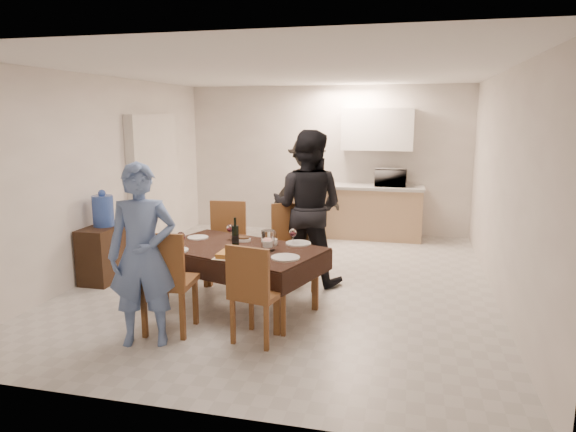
# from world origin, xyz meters

# --- Properties ---
(floor) EXTENTS (5.00, 6.00, 0.02)m
(floor) POSITION_xyz_m (0.00, 0.00, 0.00)
(floor) COLOR beige
(floor) RESTS_ON ground
(ceiling) EXTENTS (5.00, 6.00, 0.02)m
(ceiling) POSITION_xyz_m (0.00, 0.00, 2.60)
(ceiling) COLOR white
(ceiling) RESTS_ON wall_back
(wall_back) EXTENTS (5.00, 0.02, 2.60)m
(wall_back) POSITION_xyz_m (0.00, 3.00, 1.30)
(wall_back) COLOR silver
(wall_back) RESTS_ON floor
(wall_front) EXTENTS (5.00, 0.02, 2.60)m
(wall_front) POSITION_xyz_m (0.00, -3.00, 1.30)
(wall_front) COLOR silver
(wall_front) RESTS_ON floor
(wall_left) EXTENTS (0.02, 6.00, 2.60)m
(wall_left) POSITION_xyz_m (-2.50, 0.00, 1.30)
(wall_left) COLOR silver
(wall_left) RESTS_ON floor
(wall_right) EXTENTS (0.02, 6.00, 2.60)m
(wall_right) POSITION_xyz_m (2.50, 0.00, 1.30)
(wall_right) COLOR silver
(wall_right) RESTS_ON floor
(stub_partition) EXTENTS (0.15, 1.40, 2.10)m
(stub_partition) POSITION_xyz_m (-2.42, 1.20, 1.05)
(stub_partition) COLOR silver
(stub_partition) RESTS_ON floor
(kitchen_base_cabinet) EXTENTS (2.20, 0.60, 0.86)m
(kitchen_base_cabinet) POSITION_xyz_m (0.60, 2.68, 0.43)
(kitchen_base_cabinet) COLOR tan
(kitchen_base_cabinet) RESTS_ON floor
(kitchen_worktop) EXTENTS (2.24, 0.64, 0.05)m
(kitchen_worktop) POSITION_xyz_m (0.60, 2.68, 0.89)
(kitchen_worktop) COLOR #A3A29E
(kitchen_worktop) RESTS_ON kitchen_base_cabinet
(upper_cabinet) EXTENTS (1.20, 0.34, 0.70)m
(upper_cabinet) POSITION_xyz_m (0.90, 2.82, 1.85)
(upper_cabinet) COLOR white
(upper_cabinet) RESTS_ON wall_back
(dining_table) EXTENTS (1.98, 1.51, 0.68)m
(dining_table) POSITION_xyz_m (-0.30, -0.98, 0.65)
(dining_table) COLOR black
(dining_table) RESTS_ON floor
(chair_near_left) EXTENTS (0.51, 0.51, 0.56)m
(chair_near_left) POSITION_xyz_m (-0.75, -1.83, 0.63)
(chair_near_left) COLOR brown
(chair_near_left) RESTS_ON floor
(chair_near_right) EXTENTS (0.51, 0.52, 0.51)m
(chair_near_right) POSITION_xyz_m (0.15, -1.82, 0.58)
(chair_near_right) COLOR brown
(chair_near_right) RESTS_ON floor
(chair_far_left) EXTENTS (0.50, 0.50, 0.55)m
(chair_far_left) POSITION_xyz_m (-0.75, -0.33, 0.62)
(chair_far_left) COLOR brown
(chair_far_left) RESTS_ON floor
(chair_far_right) EXTENTS (0.63, 0.65, 0.56)m
(chair_far_right) POSITION_xyz_m (0.15, -0.33, 0.63)
(chair_far_right) COLOR brown
(chair_far_right) RESTS_ON floor
(console) EXTENTS (0.38, 0.76, 0.71)m
(console) POSITION_xyz_m (-2.28, -0.44, 0.35)
(console) COLOR black
(console) RESTS_ON floor
(water_jug) EXTENTS (0.26, 0.26, 0.39)m
(water_jug) POSITION_xyz_m (-2.28, -0.44, 0.90)
(water_jug) COLOR #395EBE
(water_jug) RESTS_ON console
(wine_bottle) EXTENTS (0.08, 0.08, 0.32)m
(wine_bottle) POSITION_xyz_m (-0.35, -0.93, 0.84)
(wine_bottle) COLOR black
(wine_bottle) RESTS_ON dining_table
(water_pitcher) EXTENTS (0.14, 0.14, 0.22)m
(water_pitcher) POSITION_xyz_m (0.05, -1.03, 0.79)
(water_pitcher) COLOR white
(water_pitcher) RESTS_ON dining_table
(savoury_tart) EXTENTS (0.40, 0.30, 0.05)m
(savoury_tart) POSITION_xyz_m (-0.20, -1.36, 0.71)
(savoury_tart) COLOR #C18938
(savoury_tart) RESTS_ON dining_table
(salad_bowl) EXTENTS (0.17, 0.17, 0.07)m
(salad_bowl) POSITION_xyz_m (0.00, -0.80, 0.72)
(salad_bowl) COLOR white
(salad_bowl) RESTS_ON dining_table
(mushroom_dish) EXTENTS (0.18, 0.18, 0.03)m
(mushroom_dish) POSITION_xyz_m (-0.35, -0.70, 0.70)
(mushroom_dish) COLOR white
(mushroom_dish) RESTS_ON dining_table
(wine_glass_a) EXTENTS (0.09, 0.09, 0.20)m
(wine_glass_a) POSITION_xyz_m (-0.85, -1.23, 0.78)
(wine_glass_a) COLOR white
(wine_glass_a) RESTS_ON dining_table
(wine_glass_b) EXTENTS (0.08, 0.08, 0.19)m
(wine_glass_b) POSITION_xyz_m (0.25, -0.73, 0.78)
(wine_glass_b) COLOR white
(wine_glass_b) RESTS_ON dining_table
(wine_glass_c) EXTENTS (0.08, 0.08, 0.19)m
(wine_glass_c) POSITION_xyz_m (-0.50, -0.68, 0.78)
(wine_glass_c) COLOR white
(wine_glass_c) RESTS_ON dining_table
(plate_near_left) EXTENTS (0.28, 0.28, 0.02)m
(plate_near_left) POSITION_xyz_m (-0.90, -1.28, 0.69)
(plate_near_left) COLOR white
(plate_near_left) RESTS_ON dining_table
(plate_near_right) EXTENTS (0.29, 0.29, 0.02)m
(plate_near_right) POSITION_xyz_m (0.30, -1.28, 0.69)
(plate_near_right) COLOR white
(plate_near_right) RESTS_ON dining_table
(plate_far_left) EXTENTS (0.24, 0.24, 0.01)m
(plate_far_left) POSITION_xyz_m (-0.90, -0.68, 0.69)
(plate_far_left) COLOR white
(plate_far_left) RESTS_ON dining_table
(plate_far_right) EXTENTS (0.28, 0.28, 0.02)m
(plate_far_right) POSITION_xyz_m (0.30, -0.68, 0.69)
(plate_far_right) COLOR white
(plate_far_right) RESTS_ON dining_table
(microwave) EXTENTS (0.52, 0.35, 0.29)m
(microwave) POSITION_xyz_m (1.16, 2.68, 1.05)
(microwave) COLOR white
(microwave) RESTS_ON kitchen_worktop
(person_near) EXTENTS (0.71, 0.59, 1.69)m
(person_near) POSITION_xyz_m (-0.85, -2.03, 0.84)
(person_near) COLOR #5C7AB3
(person_near) RESTS_ON floor
(person_far) EXTENTS (1.01, 0.83, 1.92)m
(person_far) POSITION_xyz_m (0.25, 0.07, 0.96)
(person_far) COLOR black
(person_far) RESTS_ON floor
(person_kitchen) EXTENTS (1.11, 0.64, 1.73)m
(person_kitchen) POSITION_xyz_m (-0.20, 2.23, 0.86)
(person_kitchen) COLOR black
(person_kitchen) RESTS_ON floor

